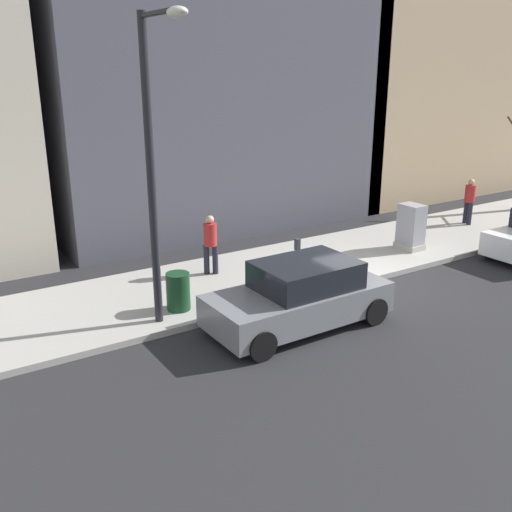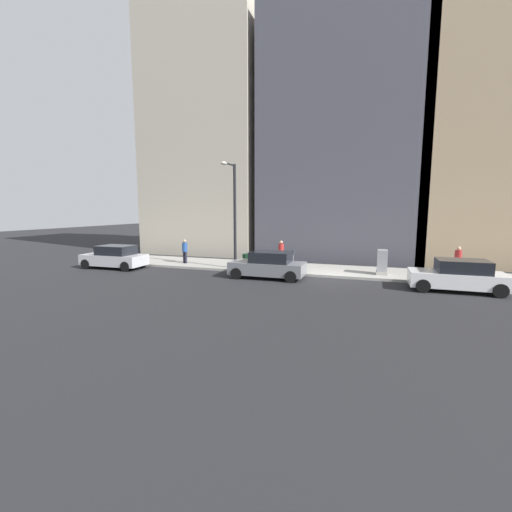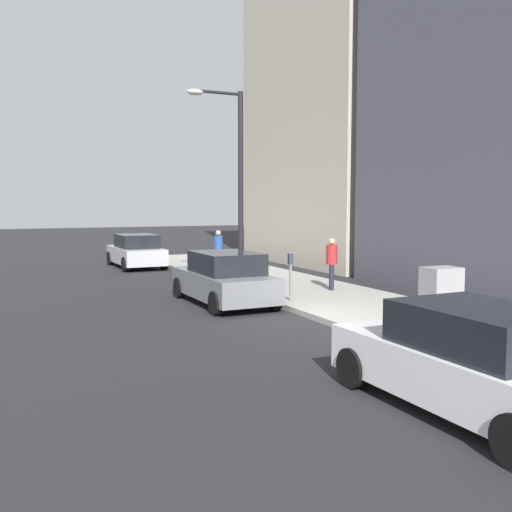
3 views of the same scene
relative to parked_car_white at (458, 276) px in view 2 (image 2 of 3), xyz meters
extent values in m
plane|color=#232326|center=(1.23, 6.10, -0.74)|extent=(120.00, 120.00, 0.00)
cube|color=#9E9B93|center=(3.23, 6.10, -0.66)|extent=(4.00, 36.00, 0.15)
cube|color=white|center=(0.00, 0.05, -0.17)|extent=(1.83, 4.21, 0.70)
cube|color=black|center=(0.00, -0.15, 0.48)|extent=(1.61, 2.21, 0.60)
cylinder|color=black|center=(-0.86, 1.60, -0.42)|extent=(0.22, 0.64, 0.64)
cylinder|color=black|center=(0.84, 1.61, -0.42)|extent=(0.22, 0.64, 0.64)
cylinder|color=black|center=(-0.84, -1.50, -0.42)|extent=(0.22, 0.64, 0.64)
cylinder|color=black|center=(0.86, -1.49, -0.42)|extent=(0.22, 0.64, 0.64)
cube|color=slate|center=(0.10, 9.54, -0.17)|extent=(1.84, 4.22, 0.70)
cube|color=black|center=(0.10, 9.34, 0.48)|extent=(1.62, 2.21, 0.60)
cylinder|color=black|center=(-0.77, 11.08, -0.42)|extent=(0.23, 0.64, 0.64)
cylinder|color=black|center=(0.93, 11.09, -0.42)|extent=(0.23, 0.64, 0.64)
cylinder|color=black|center=(-0.74, 7.98, -0.42)|extent=(0.23, 0.64, 0.64)
cylinder|color=black|center=(0.96, 7.99, -0.42)|extent=(0.23, 0.64, 0.64)
cube|color=#B7B7BC|center=(-0.03, 20.14, -0.17)|extent=(1.88, 4.23, 0.70)
cube|color=black|center=(-0.02, 19.94, 0.48)|extent=(1.64, 2.23, 0.60)
cylinder|color=black|center=(-0.91, 21.67, -0.42)|extent=(0.23, 0.64, 0.64)
cylinder|color=black|center=(0.79, 21.70, -0.42)|extent=(0.23, 0.64, 0.64)
cylinder|color=black|center=(-0.85, 18.57, -0.42)|extent=(0.23, 0.64, 0.64)
cylinder|color=black|center=(0.85, 18.60, -0.42)|extent=(0.23, 0.64, 0.64)
cylinder|color=slate|center=(1.68, 8.41, -0.06)|extent=(0.07, 0.07, 1.05)
cube|color=#2D333D|center=(1.68, 8.41, 0.61)|extent=(0.14, 0.10, 0.30)
cube|color=#A8A399|center=(2.53, 3.35, -0.50)|extent=(0.83, 0.61, 0.18)
cube|color=#939399|center=(2.53, 3.35, 0.22)|extent=(0.75, 0.55, 1.25)
cylinder|color=black|center=(1.78, 12.19, 2.66)|extent=(0.18, 0.18, 6.50)
cylinder|color=black|center=(0.98, 12.19, 5.81)|extent=(1.60, 0.10, 0.10)
ellipsoid|color=beige|center=(0.18, 12.19, 5.76)|extent=(0.56, 0.32, 0.20)
cylinder|color=#14381E|center=(2.13, 11.53, -0.14)|extent=(0.56, 0.56, 0.90)
cylinder|color=#1E1E2D|center=(3.41, -0.65, -0.18)|extent=(0.16, 0.16, 0.82)
cylinder|color=#1E1E2D|center=(3.64, -0.72, -0.18)|extent=(0.16, 0.16, 0.82)
cylinder|color=#A52323|center=(3.52, -0.69, 0.54)|extent=(0.36, 0.36, 0.62)
sphere|color=tan|center=(3.52, -0.69, 0.96)|extent=(0.22, 0.22, 0.22)
cylinder|color=#1E1E2D|center=(3.82, 9.62, -0.18)|extent=(0.16, 0.16, 0.82)
cylinder|color=#1E1E2D|center=(3.95, 9.82, -0.18)|extent=(0.16, 0.16, 0.82)
cylinder|color=#A52323|center=(3.89, 9.72, 0.54)|extent=(0.36, 0.36, 0.62)
sphere|color=tan|center=(3.89, 9.72, 0.96)|extent=(0.22, 0.22, 0.22)
cylinder|color=#1E1E2D|center=(2.59, 16.39, -0.18)|extent=(0.16, 0.16, 0.82)
cylinder|color=#1E1E2D|center=(2.47, 16.18, -0.18)|extent=(0.16, 0.16, 0.82)
cylinder|color=#23478C|center=(2.53, 16.29, 0.54)|extent=(0.36, 0.36, 0.62)
sphere|color=tan|center=(2.53, 16.29, 0.96)|extent=(0.22, 0.22, 0.22)
cube|color=tan|center=(12.46, -4.56, 12.56)|extent=(11.46, 11.46, 26.60)
cube|color=#4C4C56|center=(12.75, 6.57, 8.58)|extent=(12.04, 12.04, 18.63)
cube|color=#BCB29E|center=(11.78, 18.20, 10.11)|extent=(10.10, 10.10, 21.70)
camera|label=1|loc=(-9.35, 16.68, 4.89)|focal=40.00mm
camera|label=2|loc=(-18.25, 3.96, 3.15)|focal=24.00mm
camera|label=3|loc=(-5.93, -5.72, 2.16)|focal=40.00mm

